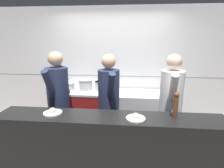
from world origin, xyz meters
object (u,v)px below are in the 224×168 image
at_px(chef_line, 171,103).
at_px(plated_dish_appetiser, 136,118).
at_px(pepper_mill, 176,105).
at_px(sauce_pot, 86,84).
at_px(stock_pot, 67,86).
at_px(plated_dish_main, 53,112).
at_px(oven_range, 85,110).
at_px(braising_pot, 102,85).
at_px(mixing_bowl_steel, 142,90).
at_px(chef_sous, 109,100).
at_px(chef_head_cook, 59,99).

bearing_deg(chef_line, plated_dish_appetiser, -122.89).
distance_m(plated_dish_appetiser, pepper_mill, 0.53).
distance_m(sauce_pot, pepper_mill, 1.97).
relative_size(stock_pot, plated_dish_main, 1.28).
height_order(stock_pot, chef_line, chef_line).
height_order(oven_range, braising_pot, braising_pot).
height_order(stock_pot, pepper_mill, pepper_mill).
height_order(sauce_pot, plated_dish_main, sauce_pot).
distance_m(oven_range, braising_pot, 0.66).
height_order(mixing_bowl_steel, chef_sous, chef_sous).
distance_m(braising_pot, pepper_mill, 1.75).
relative_size(braising_pot, chef_head_cook, 0.16).
bearing_deg(mixing_bowl_steel, plated_dish_appetiser, -97.09).
xyz_separation_m(chef_sous, chef_line, (0.99, -0.05, 0.01)).
height_order(chef_head_cook, chef_line, chef_head_cook).
relative_size(oven_range, plated_dish_appetiser, 4.76).
relative_size(pepper_mill, chef_head_cook, 0.19).
bearing_deg(chef_line, sauce_pot, 162.92).
xyz_separation_m(stock_pot, braising_pot, (0.73, 0.02, 0.02)).
distance_m(plated_dish_main, pepper_mill, 1.61).
relative_size(oven_range, chef_sous, 0.67).
bearing_deg(mixing_bowl_steel, chef_sous, -129.33).
bearing_deg(plated_dish_appetiser, oven_range, 126.27).
relative_size(mixing_bowl_steel, chef_line, 0.15).
bearing_deg(chef_sous, pepper_mill, -49.09).
xyz_separation_m(oven_range, braising_pot, (0.36, 0.04, 0.55)).
height_order(stock_pot, braising_pot, braising_pot).
distance_m(oven_range, plated_dish_appetiser, 1.77).
distance_m(braising_pot, chef_head_cook, 1.00).
relative_size(pepper_mill, chef_sous, 0.20).
bearing_deg(chef_sous, sauce_pot, 111.94).
height_order(plated_dish_main, chef_sous, chef_sous).
bearing_deg(chef_sous, plated_dish_main, -154.36).
relative_size(mixing_bowl_steel, chef_sous, 0.15).
bearing_deg(chef_line, chef_head_cook, -170.25).
xyz_separation_m(oven_range, plated_dish_main, (-0.11, -1.30, 0.52)).
xyz_separation_m(sauce_pot, chef_head_cook, (-0.27, -0.78, -0.05)).
bearing_deg(chef_head_cook, mixing_bowl_steel, 34.91).
height_order(sauce_pot, plated_dish_appetiser, sauce_pot).
relative_size(plated_dish_main, chef_line, 0.14).
bearing_deg(pepper_mill, mixing_bowl_steel, 103.74).
bearing_deg(chef_sous, mixing_bowl_steel, 34.52).
distance_m(stock_pot, braising_pot, 0.73).
xyz_separation_m(sauce_pot, chef_sous, (0.56, -0.71, -0.08)).
bearing_deg(mixing_bowl_steel, oven_range, -177.99).
bearing_deg(chef_head_cook, stock_pot, 105.03).
bearing_deg(plated_dish_appetiser, mixing_bowl_steel, 82.91).
bearing_deg(chef_sous, stock_pot, 127.55).
distance_m(mixing_bowl_steel, pepper_mill, 1.37).
relative_size(oven_range, pepper_mill, 3.38).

